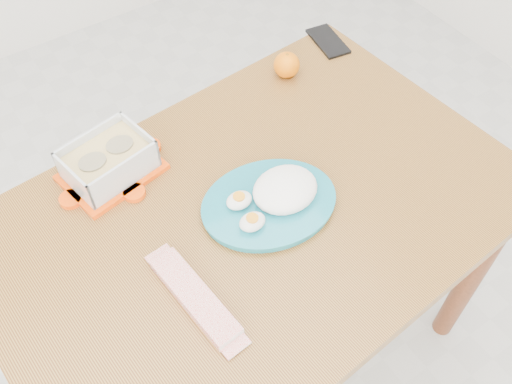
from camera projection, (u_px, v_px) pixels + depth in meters
ground at (239, 313)px, 1.90m from camera, size 3.50×3.50×0.00m
dining_table at (256, 235)px, 1.32m from camera, size 1.22×0.87×0.75m
food_container at (109, 161)px, 1.27m from camera, size 0.24×0.20×0.09m
orange_fruit at (287, 65)px, 1.48m from camera, size 0.07×0.07×0.07m
rice_plate at (274, 197)px, 1.23m from camera, size 0.35×0.35×0.08m
candy_bar at (195, 297)px, 1.10m from camera, size 0.08×0.24×0.02m
smartphone at (328, 41)px, 1.59m from camera, size 0.09×0.15×0.01m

